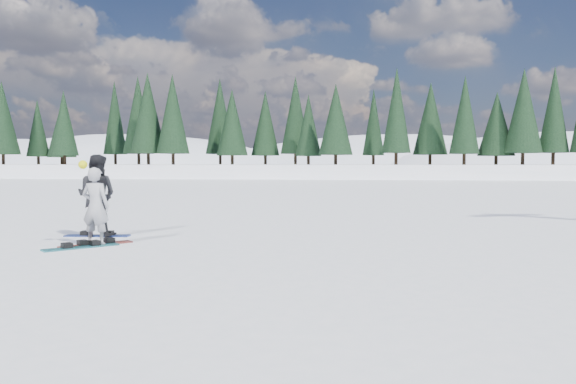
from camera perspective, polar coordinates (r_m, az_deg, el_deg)
The scene contains 7 objects.
ground at distance 10.72m, azimuth -17.35°, elevation -6.39°, with size 420.00×420.00×0.00m, color white.
alpine_backdrop at distance 200.09m, azimuth 1.85°, elevation -1.50°, with size 412.50×227.00×53.20m.
snowboarder_woman at distance 12.35m, azimuth -18.99°, elevation -1.32°, with size 0.63×0.44×1.77m.
snowboarder_man at distance 13.81m, azimuth -18.88°, elevation -0.35°, with size 0.93×0.72×1.91m, color black.
snowboard_woman at distance 12.43m, azimuth -18.91°, elevation -5.06°, with size 1.50×0.28×0.03m, color #9B3221.
snowboard_man at distance 13.90m, azimuth -18.81°, elevation -4.22°, with size 1.50×0.28×0.03m, color navy.
snowboard_loose_a at distance 12.12m, azimuth -20.28°, elevation -5.29°, with size 1.50×0.28×0.03m, color #17757F.
Camera 1 is at (4.29, -9.67, 1.72)m, focal length 35.00 mm.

